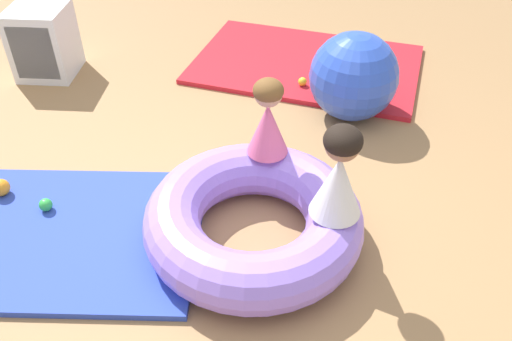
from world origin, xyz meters
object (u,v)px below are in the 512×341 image
inflatable_cushion (253,220)px  play_ball_blue (323,68)px  child_in_pink (268,118)px  play_ball_green (46,205)px  play_ball_orange (1,188)px  child_in_white (339,173)px  storage_cube (43,43)px  play_ball_teal (384,84)px  play_ball_yellow (302,82)px  exercise_ball_large (354,77)px

inflatable_cushion → play_ball_blue: size_ratio=13.65×
child_in_pink → inflatable_cushion: bearing=-94.8°
child_in_pink → play_ball_green: (-1.27, -0.30, -0.46)m
play_ball_orange → play_ball_green: bearing=-20.0°
inflatable_cushion → child_in_white: size_ratio=2.32×
play_ball_green → storage_cube: (-0.62, 1.66, 0.20)m
play_ball_green → play_ball_blue: play_ball_blue is taller
play_ball_green → play_ball_orange: 0.34m
play_ball_green → play_ball_teal: size_ratio=1.06×
play_ball_teal → play_ball_yellow: bearing=-180.0°
play_ball_yellow → play_ball_orange: bearing=-141.5°
child_in_white → play_ball_orange: 2.03m
play_ball_yellow → exercise_ball_large: exercise_ball_large is taller
inflatable_cushion → play_ball_yellow: inflatable_cushion is taller
play_ball_blue → storage_cube: (-2.27, -0.11, 0.20)m
child_in_pink → play_ball_yellow: 1.34m
inflatable_cushion → play_ball_blue: inflatable_cushion is taller
play_ball_orange → storage_cube: (-0.30, 1.55, 0.19)m
play_ball_yellow → child_in_white: bearing=-85.0°
child_in_white → play_ball_green: child_in_white is taller
inflatable_cushion → child_in_white: (0.42, -0.07, 0.41)m
child_in_white → play_ball_blue: (0.02, 1.95, -0.48)m
child_in_white → exercise_ball_large: 1.43m
play_ball_yellow → exercise_ball_large: (0.35, -0.33, 0.24)m
child_in_pink → exercise_ball_large: child_in_pink is taller
play_ball_green → play_ball_teal: play_ball_green is taller
exercise_ball_large → storage_cube: 2.49m
play_ball_teal → play_ball_orange: size_ratio=0.69×
storage_cube → inflatable_cushion: bearing=-44.1°
inflatable_cushion → play_ball_orange: size_ratio=11.35×
play_ball_yellow → storage_cube: 2.12m
play_ball_teal → play_ball_orange: 2.83m
child_in_white → exercise_ball_large: child_in_white is taller
child_in_white → play_ball_teal: size_ratio=7.10×
child_in_white → play_ball_green: size_ratio=6.69×
exercise_ball_large → storage_cube: (-2.45, 0.45, -0.04)m
play_ball_blue → exercise_ball_large: exercise_ball_large is taller
play_ball_orange → play_ball_blue: bearing=40.0°
play_ball_blue → exercise_ball_large: bearing=-72.2°
play_ball_yellow → storage_cube: (-2.10, 0.11, 0.21)m
child_in_white → exercise_ball_large: (0.20, 1.39, -0.24)m
inflatable_cushion → play_ball_teal: bearing=61.4°
child_in_pink → play_ball_orange: size_ratio=4.47×
inflatable_cushion → child_in_pink: child_in_pink is taller
play_ball_blue → child_in_pink: bearing=-104.8°
play_ball_teal → exercise_ball_large: exercise_ball_large is taller
child_in_pink → play_ball_teal: 1.58m
child_in_pink → play_ball_yellow: size_ratio=6.84×
child_in_pink → exercise_ball_large: size_ratio=0.74×
play_ball_green → play_ball_orange: play_ball_orange is taller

